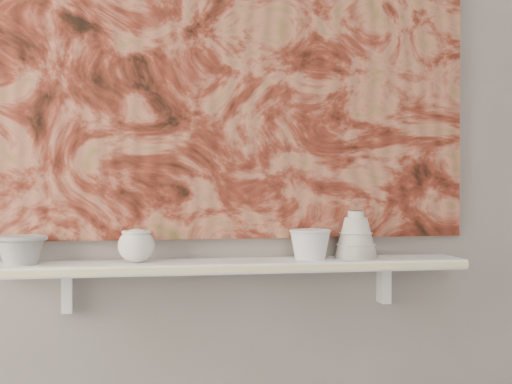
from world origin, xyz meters
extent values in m
plane|color=gray|center=(0.00, 1.60, 1.35)|extent=(3.60, 0.00, 3.60)
cube|color=white|center=(0.00, 1.51, 0.92)|extent=(1.40, 0.18, 0.03)
cube|color=#F5EBA3|center=(0.00, 1.41, 0.92)|extent=(1.40, 0.01, 0.02)
cube|color=white|center=(-0.49, 1.57, 0.84)|extent=(0.03, 0.06, 0.12)
cube|color=white|center=(0.49, 1.57, 0.84)|extent=(0.03, 0.06, 0.12)
cube|color=maroon|center=(0.00, 1.59, 1.54)|extent=(1.50, 0.02, 1.10)
cube|color=black|center=(0.45, 1.57, 1.23)|extent=(0.09, 0.00, 0.08)
camera|label=1|loc=(-0.30, -0.59, 1.16)|focal=50.00mm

